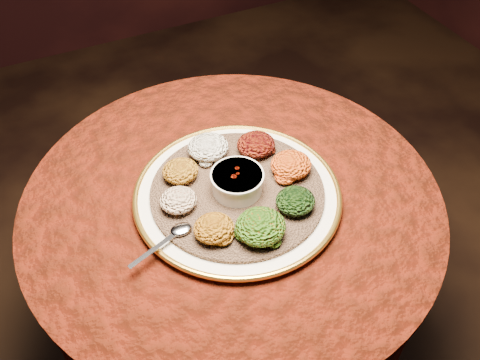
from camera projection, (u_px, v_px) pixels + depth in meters
name	position (u px, v px, depth m)	size (l,w,h in m)	color
table	(233.00, 244.00, 1.35)	(0.96, 0.96, 0.73)	black
platter	(237.00, 195.00, 1.20)	(0.54, 0.54, 0.02)	white
injera	(237.00, 191.00, 1.20)	(0.39, 0.39, 0.01)	brown
stew_bowl	(237.00, 181.00, 1.17)	(0.12, 0.12, 0.05)	silver
spoon	(177.00, 232.00, 1.10)	(0.15, 0.07, 0.01)	silver
portion_ayib	(208.00, 147.00, 1.26)	(0.10, 0.09, 0.05)	white
portion_kitfo	(256.00, 144.00, 1.27)	(0.09, 0.09, 0.04)	black
portion_tikil	(291.00, 165.00, 1.22)	(0.09, 0.09, 0.05)	#A9670E
portion_gomen	(295.00, 201.00, 1.14)	(0.09, 0.08, 0.04)	black
portion_mixveg	(260.00, 227.00, 1.09)	(0.11, 0.10, 0.05)	#AF380B
portion_kik	(214.00, 228.00, 1.09)	(0.08, 0.08, 0.04)	#9A5E0D
portion_timatim	(178.00, 200.00, 1.14)	(0.08, 0.08, 0.04)	maroon
portion_shiro	(180.00, 171.00, 1.21)	(0.08, 0.08, 0.04)	#A16B13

